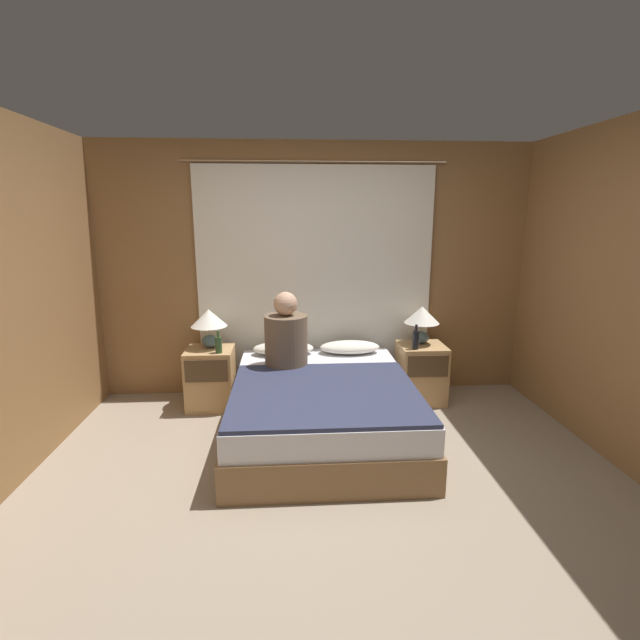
{
  "coord_description": "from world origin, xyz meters",
  "views": [
    {
      "loc": [
        -0.26,
        -2.72,
        1.82
      ],
      "look_at": [
        0.0,
        1.15,
        0.93
      ],
      "focal_mm": 26.0,
      "sensor_mm": 36.0,
      "label": 1
    }
  ],
  "objects_px": {
    "beer_bottle_on_left_stand": "(219,344)",
    "person_left_in_bed": "(286,337)",
    "nightstand_right": "(421,373)",
    "pillow_right": "(350,347)",
    "bed": "(322,409)",
    "lamp_left": "(209,321)",
    "nightstand_left": "(211,378)",
    "pillow_left": "(283,348)",
    "lamp_right": "(422,318)",
    "beer_bottle_on_right_stand": "(416,339)"
  },
  "relations": [
    {
      "from": "pillow_left",
      "to": "pillow_right",
      "type": "bearing_deg",
      "value": 0.0
    },
    {
      "from": "beer_bottle_on_right_stand",
      "to": "lamp_right",
      "type": "bearing_deg",
      "value": 61.27
    },
    {
      "from": "bed",
      "to": "beer_bottle_on_right_stand",
      "type": "distance_m",
      "value": 1.15
    },
    {
      "from": "lamp_left",
      "to": "pillow_right",
      "type": "relative_size",
      "value": 0.63
    },
    {
      "from": "lamp_left",
      "to": "beer_bottle_on_left_stand",
      "type": "distance_m",
      "value": 0.28
    },
    {
      "from": "beer_bottle_on_right_stand",
      "to": "nightstand_right",
      "type": "bearing_deg",
      "value": 50.25
    },
    {
      "from": "nightstand_left",
      "to": "beer_bottle_on_left_stand",
      "type": "relative_size",
      "value": 2.77
    },
    {
      "from": "bed",
      "to": "lamp_left",
      "type": "distance_m",
      "value": 1.39
    },
    {
      "from": "bed",
      "to": "beer_bottle_on_right_stand",
      "type": "height_order",
      "value": "beer_bottle_on_right_stand"
    },
    {
      "from": "nightstand_right",
      "to": "person_left_in_bed",
      "type": "bearing_deg",
      "value": -168.85
    },
    {
      "from": "nightstand_left",
      "to": "lamp_left",
      "type": "height_order",
      "value": "lamp_left"
    },
    {
      "from": "bed",
      "to": "nightstand_right",
      "type": "relative_size",
      "value": 3.31
    },
    {
      "from": "pillow_right",
      "to": "lamp_right",
      "type": "bearing_deg",
      "value": -3.4
    },
    {
      "from": "beer_bottle_on_left_stand",
      "to": "beer_bottle_on_right_stand",
      "type": "height_order",
      "value": "beer_bottle_on_right_stand"
    },
    {
      "from": "nightstand_left",
      "to": "beer_bottle_on_left_stand",
      "type": "distance_m",
      "value": 0.4
    },
    {
      "from": "lamp_right",
      "to": "person_left_in_bed",
      "type": "relative_size",
      "value": 0.54
    },
    {
      "from": "bed",
      "to": "nightstand_right",
      "type": "bearing_deg",
      "value": 32.92
    },
    {
      "from": "nightstand_left",
      "to": "lamp_right",
      "type": "distance_m",
      "value": 2.11
    },
    {
      "from": "beer_bottle_on_right_stand",
      "to": "bed",
      "type": "bearing_deg",
      "value": -149.69
    },
    {
      "from": "pillow_right",
      "to": "beer_bottle_on_left_stand",
      "type": "distance_m",
      "value": 1.26
    },
    {
      "from": "pillow_left",
      "to": "beer_bottle_on_left_stand",
      "type": "bearing_deg",
      "value": -158.49
    },
    {
      "from": "pillow_right",
      "to": "person_left_in_bed",
      "type": "bearing_deg",
      "value": -149.53
    },
    {
      "from": "beer_bottle_on_left_stand",
      "to": "nightstand_left",
      "type": "bearing_deg",
      "value": 131.03
    },
    {
      "from": "pillow_left",
      "to": "pillow_right",
      "type": "xyz_separation_m",
      "value": [
        0.65,
        0.0,
        0.0
      ]
    },
    {
      "from": "beer_bottle_on_left_stand",
      "to": "beer_bottle_on_right_stand",
      "type": "relative_size",
      "value": 0.88
    },
    {
      "from": "pillow_left",
      "to": "nightstand_right",
      "type": "bearing_deg",
      "value": -4.5
    },
    {
      "from": "bed",
      "to": "lamp_right",
      "type": "bearing_deg",
      "value": 35.41
    },
    {
      "from": "beer_bottle_on_left_stand",
      "to": "person_left_in_bed",
      "type": "bearing_deg",
      "value": -12.27
    },
    {
      "from": "pillow_left",
      "to": "person_left_in_bed",
      "type": "relative_size",
      "value": 0.87
    },
    {
      "from": "lamp_right",
      "to": "pillow_left",
      "type": "bearing_deg",
      "value": 178.24
    },
    {
      "from": "bed",
      "to": "lamp_left",
      "type": "relative_size",
      "value": 5.16
    },
    {
      "from": "beer_bottle_on_left_stand",
      "to": "lamp_right",
      "type": "bearing_deg",
      "value": 5.61
    },
    {
      "from": "bed",
      "to": "person_left_in_bed",
      "type": "bearing_deg",
      "value": 126.27
    },
    {
      "from": "lamp_right",
      "to": "bed",
      "type": "bearing_deg",
      "value": -144.59
    },
    {
      "from": "bed",
      "to": "person_left_in_bed",
      "type": "distance_m",
      "value": 0.72
    },
    {
      "from": "pillow_left",
      "to": "person_left_in_bed",
      "type": "distance_m",
      "value": 0.42
    },
    {
      "from": "pillow_right",
      "to": "beer_bottle_on_right_stand",
      "type": "relative_size",
      "value": 2.48
    },
    {
      "from": "person_left_in_bed",
      "to": "lamp_left",
      "type": "bearing_deg",
      "value": 155.95
    },
    {
      "from": "lamp_left",
      "to": "pillow_right",
      "type": "xyz_separation_m",
      "value": [
        1.35,
        0.04,
        -0.29
      ]
    },
    {
      "from": "pillow_right",
      "to": "beer_bottle_on_right_stand",
      "type": "distance_m",
      "value": 0.65
    },
    {
      "from": "lamp_right",
      "to": "pillow_right",
      "type": "bearing_deg",
      "value": 176.6
    },
    {
      "from": "beer_bottle_on_left_stand",
      "to": "pillow_right",
      "type": "bearing_deg",
      "value": 10.57
    },
    {
      "from": "person_left_in_bed",
      "to": "nightstand_right",
      "type": "bearing_deg",
      "value": 11.15
    },
    {
      "from": "nightstand_right",
      "to": "lamp_left",
      "type": "height_order",
      "value": "lamp_left"
    },
    {
      "from": "nightstand_right",
      "to": "pillow_right",
      "type": "bearing_deg",
      "value": 171.33
    },
    {
      "from": "bed",
      "to": "lamp_right",
      "type": "distance_m",
      "value": 1.39
    },
    {
      "from": "pillow_right",
      "to": "lamp_left",
      "type": "bearing_deg",
      "value": -178.24
    },
    {
      "from": "nightstand_right",
      "to": "pillow_left",
      "type": "relative_size",
      "value": 0.98
    },
    {
      "from": "bed",
      "to": "nightstand_left",
      "type": "distance_m",
      "value": 1.22
    },
    {
      "from": "bed",
      "to": "lamp_right",
      "type": "xyz_separation_m",
      "value": [
        1.02,
        0.73,
        0.6
      ]
    }
  ]
}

